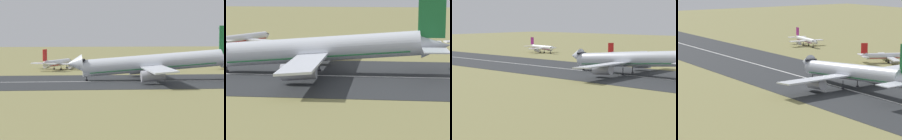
% 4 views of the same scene
% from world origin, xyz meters
% --- Properties ---
extents(runway_strip, '(441.78, 40.03, 0.06)m').
position_xyz_m(runway_strip, '(0.00, 114.22, 0.03)').
color(runway_strip, '#2B2D30').
rests_on(runway_strip, ground_plane).
extents(runway_centreline, '(397.60, 0.70, 0.01)m').
position_xyz_m(runway_centreline, '(0.00, 114.22, 0.07)').
color(runway_centreline, silver).
rests_on(runway_centreline, runway_strip).
extents(airplane_landing, '(49.87, 48.19, 15.43)m').
position_xyz_m(airplane_landing, '(-7.55, 116.23, 4.79)').
color(airplane_landing, silver).
rests_on(airplane_landing, ground_plane).
extents(airplane_parked_west, '(19.60, 21.72, 7.57)m').
position_xyz_m(airplane_parked_west, '(-35.22, 157.95, 2.37)').
color(airplane_parked_west, silver).
rests_on(airplane_parked_west, ground_plane).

